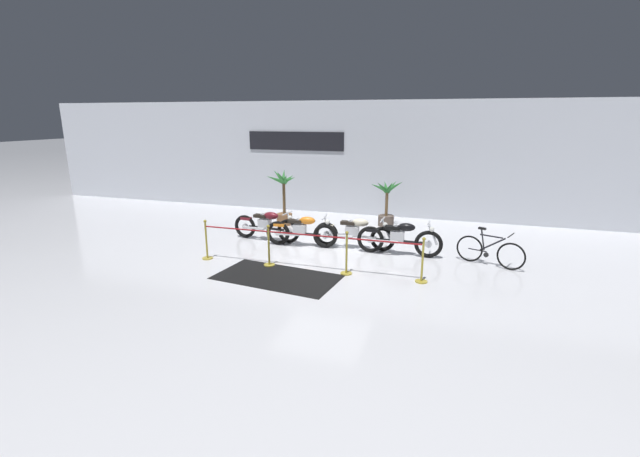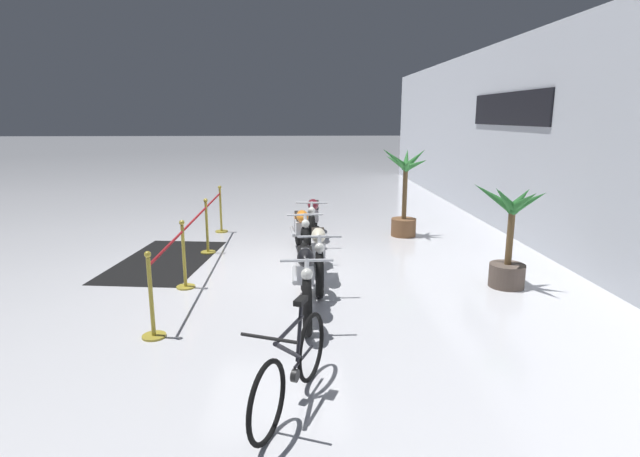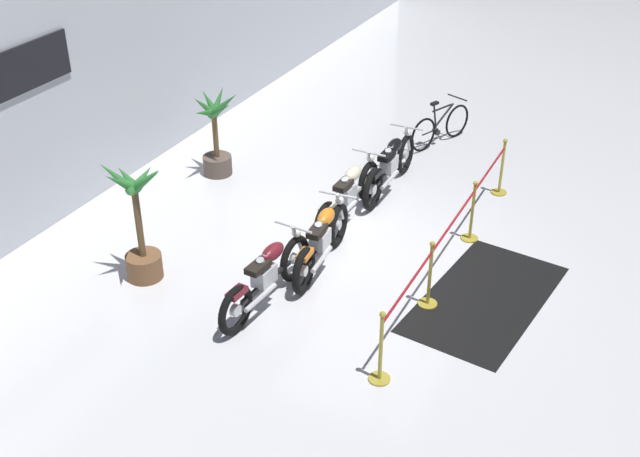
% 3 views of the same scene
% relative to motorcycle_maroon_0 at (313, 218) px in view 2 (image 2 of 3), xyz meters
% --- Properties ---
extents(ground_plane, '(120.00, 120.00, 0.00)m').
position_rel_motorcycle_maroon_0_xyz_m(ground_plane, '(1.98, -0.71, -0.47)').
color(ground_plane, silver).
extents(back_wall, '(28.00, 0.29, 4.20)m').
position_rel_motorcycle_maroon_0_xyz_m(back_wall, '(1.97, 4.41, 1.63)').
color(back_wall, silver).
rests_on(back_wall, ground).
extents(motorcycle_maroon_0, '(2.19, 0.62, 0.94)m').
position_rel_motorcycle_maroon_0_xyz_m(motorcycle_maroon_0, '(0.00, 0.00, 0.00)').
color(motorcycle_maroon_0, black).
rests_on(motorcycle_maroon_0, ground).
extents(motorcycle_orange_1, '(2.11, 0.62, 0.93)m').
position_rel_motorcycle_maroon_0_xyz_m(motorcycle_orange_1, '(1.22, -0.26, -0.01)').
color(motorcycle_orange_1, black).
rests_on(motorcycle_orange_1, ground).
extents(motorcycle_cream_2, '(2.33, 0.62, 0.93)m').
position_rel_motorcycle_maroon_0_xyz_m(motorcycle_cream_2, '(2.70, -0.02, -0.01)').
color(motorcycle_cream_2, black).
rests_on(motorcycle_cream_2, ground).
extents(motorcycle_black_3, '(2.29, 0.62, 0.95)m').
position_rel_motorcycle_maroon_0_xyz_m(motorcycle_black_3, '(3.99, -0.24, 0.01)').
color(motorcycle_black_3, black).
rests_on(motorcycle_black_3, ground).
extents(bicycle, '(1.60, 0.73, 0.95)m').
position_rel_motorcycle_maroon_0_xyz_m(bicycle, '(6.25, -0.40, -0.10)').
color(bicycle, black).
rests_on(bicycle, ground).
extents(potted_palm_left_of_row, '(1.14, 0.99, 1.65)m').
position_rel_motorcycle_maroon_0_xyz_m(potted_palm_left_of_row, '(3.16, 2.85, 0.27)').
color(potted_palm_left_of_row, brown).
rests_on(potted_palm_left_of_row, ground).
extents(potted_palm_right_of_row, '(0.99, 1.04, 1.95)m').
position_rel_motorcycle_maroon_0_xyz_m(potted_palm_right_of_row, '(-0.23, 1.97, 0.41)').
color(potted_palm_right_of_row, brown).
rests_on(potted_palm_right_of_row, ground).
extents(stanchion_far_left, '(5.62, 0.28, 1.05)m').
position_rel_motorcycle_maroon_0_xyz_m(stanchion_far_left, '(0.83, -2.05, 0.20)').
color(stanchion_far_left, gold).
rests_on(stanchion_far_left, ground).
extents(stanchion_mid_left, '(0.28, 0.28, 1.05)m').
position_rel_motorcycle_maroon_0_xyz_m(stanchion_mid_left, '(0.99, -2.05, -0.11)').
color(stanchion_mid_left, gold).
rests_on(stanchion_mid_left, ground).
extents(stanchion_mid_right, '(0.28, 0.28, 1.05)m').
position_rel_motorcycle_maroon_0_xyz_m(stanchion_mid_right, '(2.98, -2.05, -0.11)').
color(stanchion_mid_right, gold).
rests_on(stanchion_mid_right, ground).
extents(stanchion_far_right, '(0.28, 0.28, 1.05)m').
position_rel_motorcycle_maroon_0_xyz_m(stanchion_far_right, '(4.73, -2.05, -0.11)').
color(stanchion_far_right, gold).
rests_on(stanchion_far_right, ground).
extents(floor_banner, '(3.01, 1.87, 0.01)m').
position_rel_motorcycle_maroon_0_xyz_m(floor_banner, '(1.49, -2.75, -0.46)').
color(floor_banner, black).
rests_on(floor_banner, ground).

